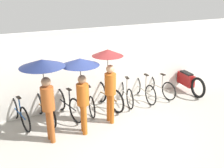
# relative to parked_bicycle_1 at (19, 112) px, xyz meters

# --- Properties ---
(ground_plane) EXTENTS (30.00, 30.00, 0.00)m
(ground_plane) POSITION_rel_parked_bicycle_1_xyz_m (2.08, -1.83, -0.39)
(ground_plane) COLOR #9E998E
(back_wall) EXTENTS (14.73, 0.12, 2.54)m
(back_wall) POSITION_rel_parked_bicycle_1_xyz_m (2.08, 0.40, 0.88)
(back_wall) COLOR silver
(back_wall) RESTS_ON ground
(parked_bicycle_1) EXTENTS (0.52, 1.70, 1.02)m
(parked_bicycle_1) POSITION_rel_parked_bicycle_1_xyz_m (0.00, 0.00, 0.00)
(parked_bicycle_1) COLOR black
(parked_bicycle_1) RESTS_ON ground
(parked_bicycle_2) EXTENTS (0.46, 1.76, 1.05)m
(parked_bicycle_2) POSITION_rel_parked_bicycle_1_xyz_m (0.69, -0.07, -0.00)
(parked_bicycle_2) COLOR black
(parked_bicycle_2) RESTS_ON ground
(parked_bicycle_3) EXTENTS (0.54, 1.77, 1.08)m
(parked_bicycle_3) POSITION_rel_parked_bicycle_1_xyz_m (1.38, -0.10, 0.01)
(parked_bicycle_3) COLOR black
(parked_bicycle_3) RESTS_ON ground
(parked_bicycle_4) EXTENTS (0.44, 1.64, 1.00)m
(parked_bicycle_4) POSITION_rel_parked_bicycle_1_xyz_m (2.08, -0.06, -0.02)
(parked_bicycle_4) COLOR black
(parked_bicycle_4) RESTS_ON ground
(parked_bicycle_5) EXTENTS (0.46, 1.74, 1.02)m
(parked_bicycle_5) POSITION_rel_parked_bicycle_1_xyz_m (2.77, -0.08, 0.01)
(parked_bicycle_5) COLOR black
(parked_bicycle_5) RESTS_ON ground
(parked_bicycle_6) EXTENTS (0.53, 1.73, 1.00)m
(parked_bicycle_6) POSITION_rel_parked_bicycle_1_xyz_m (3.46, 0.01, -0.02)
(parked_bicycle_6) COLOR black
(parked_bicycle_6) RESTS_ON ground
(parked_bicycle_7) EXTENTS (0.44, 1.76, 1.05)m
(parked_bicycle_7) POSITION_rel_parked_bicycle_1_xyz_m (4.15, -0.03, -0.01)
(parked_bicycle_7) COLOR black
(parked_bicycle_7) RESTS_ON ground
(parked_bicycle_8) EXTENTS (0.44, 1.73, 1.06)m
(parked_bicycle_8) POSITION_rel_parked_bicycle_1_xyz_m (4.84, 0.00, -0.03)
(parked_bicycle_8) COLOR black
(parked_bicycle_8) RESTS_ON ground
(pedestrian_leading) EXTENTS (1.08, 1.08, 2.14)m
(pedestrian_leading) POSITION_rel_parked_bicycle_1_xyz_m (0.61, -1.13, 1.33)
(pedestrian_leading) COLOR #9E4C1E
(pedestrian_leading) RESTS_ON ground
(pedestrian_center) EXTENTS (0.99, 0.99, 2.06)m
(pedestrian_center) POSITION_rel_parked_bicycle_1_xyz_m (1.53, -1.14, 1.22)
(pedestrian_center) COLOR #B25619
(pedestrian_center) RESTS_ON ground
(pedestrian_trailing) EXTENTS (0.87, 0.87, 2.15)m
(pedestrian_trailing) POSITION_rel_parked_bicycle_1_xyz_m (2.40, -0.93, 1.23)
(pedestrian_trailing) COLOR #B25619
(pedestrian_trailing) RESTS_ON ground
(motorcycle) EXTENTS (0.58, 2.18, 0.94)m
(motorcycle) POSITION_rel_parked_bicycle_1_xyz_m (6.04, -0.10, 0.04)
(motorcycle) COLOR black
(motorcycle) RESTS_ON ground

